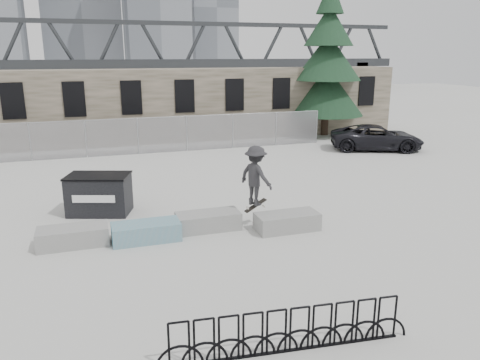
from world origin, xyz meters
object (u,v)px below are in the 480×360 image
planter_offset (287,221)px  spruce_tree (327,65)px  suv (377,137)px  planter_far_left (73,236)px  bike_rack (288,331)px  planter_center_right (208,220)px  skateboarder (256,176)px  dumpster (99,194)px  planter_center_left (146,231)px

planter_offset → spruce_tree: 18.95m
spruce_tree → suv: 6.82m
planter_far_left → suv: (16.53, 9.37, 0.43)m
bike_rack → planter_center_right: bearing=88.6°
skateboarder → dumpster: bearing=31.6°
planter_far_left → skateboarder: bearing=-1.3°
planter_offset → suv: size_ratio=0.38×
planter_far_left → skateboarder: 5.79m
planter_offset → dumpster: bearing=147.8°
spruce_tree → suv: spruce_tree is taller
planter_center_left → suv: suv is taller
dumpster → suv: bearing=41.4°
skateboarder → bike_rack: bearing=137.7°
dumpster → skateboarder: bearing=-12.4°
suv → skateboarder: bearing=153.7°
planter_far_left → bike_rack: (3.92, -6.61, 0.14)m
planter_offset → bike_rack: bike_rack is taller
planter_far_left → dumpster: bearing=72.6°
bike_rack → skateboarder: (1.70, 6.48, 1.24)m
spruce_tree → suv: (0.43, -5.53, -3.98)m
planter_center_left → dumpster: dumpster is taller
planter_offset → dumpster: 6.62m
dumpster → suv: suv is taller
planter_far_left → spruce_tree: bearing=42.8°
planter_far_left → suv: size_ratio=0.38×
planter_far_left → skateboarder: size_ratio=0.93×
planter_far_left → bike_rack: bike_rack is taller
planter_center_left → dumpster: bearing=112.2°
planter_offset → bike_rack: bearing=-113.5°
spruce_tree → skateboarder: spruce_tree is taller
spruce_tree → planter_center_right: bearing=-129.0°
planter_center_left → skateboarder: (3.54, 0.16, 1.38)m
planter_center_left → spruce_tree: bearing=47.3°
planter_offset → bike_rack: size_ratio=0.41×
planter_offset → dumpster: dumpster is taller
planter_far_left → bike_rack: bearing=-59.4°
planter_center_left → spruce_tree: (14.03, 15.19, 4.40)m
skateboarder → suv: bearing=-76.5°
planter_far_left → spruce_tree: size_ratio=0.17×
dumpster → bike_rack: bearing=-53.4°
planter_center_left → skateboarder: bearing=2.6°
spruce_tree → planter_center_left: bearing=-132.7°
bike_rack → skateboarder: skateboarder is taller
planter_offset → spruce_tree: spruce_tree is taller
planter_center_left → suv: size_ratio=0.38×
planter_center_right → planter_offset: size_ratio=1.00×
planter_center_left → bike_rack: bearing=-73.8°
planter_center_right → bike_rack: bike_rack is taller
planter_center_right → suv: (12.45, 9.34, 0.43)m
planter_center_right → bike_rack: size_ratio=0.41×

